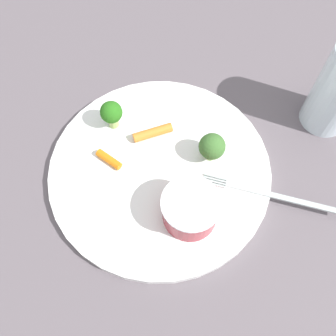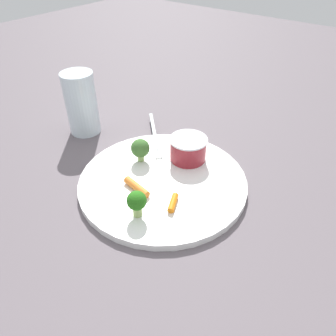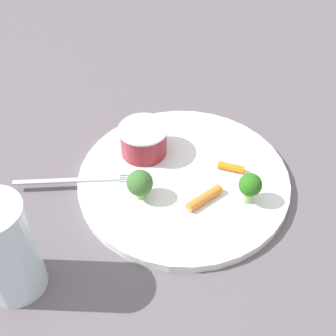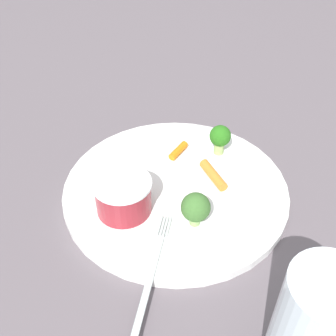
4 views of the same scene
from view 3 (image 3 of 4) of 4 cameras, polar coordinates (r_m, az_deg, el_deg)
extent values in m
plane|color=#5D545A|center=(0.61, 1.93, -1.83)|extent=(2.40, 2.40, 0.00)
cylinder|color=white|center=(0.60, 1.94, -1.44)|extent=(0.28, 0.28, 0.01)
cylinder|color=maroon|center=(0.62, -2.89, 3.54)|extent=(0.06, 0.06, 0.04)
cylinder|color=silver|center=(0.61, -2.96, 5.00)|extent=(0.07, 0.07, 0.00)
cylinder|color=#93BC68|center=(0.57, -3.46, -3.17)|extent=(0.01, 0.01, 0.01)
sphere|color=#3D6A2E|center=(0.56, -3.54, -1.87)|extent=(0.03, 0.03, 0.03)
cylinder|color=#9AB866|center=(0.57, 10.01, -3.40)|extent=(0.01, 0.01, 0.02)
sphere|color=#276B1A|center=(0.56, 10.25, -2.08)|extent=(0.03, 0.03, 0.03)
cylinder|color=orange|center=(0.57, 4.57, -3.74)|extent=(0.05, 0.02, 0.01)
cylinder|color=orange|center=(0.61, 7.89, 0.08)|extent=(0.02, 0.04, 0.01)
cube|color=#B1BEBC|center=(0.61, -12.59, -1.55)|extent=(0.10, 0.10, 0.00)
cube|color=#B1BEBC|center=(0.60, -4.73, -0.89)|extent=(0.02, 0.02, 0.00)
cube|color=#B1BEBC|center=(0.60, -4.73, -1.12)|extent=(0.02, 0.02, 0.00)
cube|color=#B1BEBC|center=(0.60, -4.73, -1.35)|extent=(0.02, 0.02, 0.00)
cube|color=#B1BEBC|center=(0.59, -4.73, -1.59)|extent=(0.02, 0.02, 0.00)
cylinder|color=silver|center=(0.49, -19.67, -9.60)|extent=(0.06, 0.06, 0.13)
camera|label=1|loc=(0.62, -7.39, 42.95)|focal=39.65mm
camera|label=2|loc=(0.59, 51.51, 21.41)|focal=34.40mm
camera|label=4|loc=(0.48, -47.57, 20.53)|focal=42.36mm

